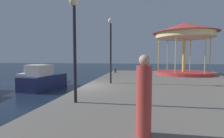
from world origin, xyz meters
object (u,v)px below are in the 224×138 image
motorboat_navy (43,80)px  bollard_south (115,71)px  carousel (184,36)px  lamp_post_mid_promenade (74,30)px  motorboat_white (37,75)px  lamp_post_far_end (111,39)px  person_far_corner (144,98)px

motorboat_navy → bollard_south: bearing=53.4°
carousel → lamp_post_mid_promenade: (-6.93, -11.89, -1.15)m
motorboat_navy → bollard_south: 8.31m
motorboat_white → carousel: size_ratio=0.79×
carousel → lamp_post_far_end: carousel is taller
lamp_post_far_end → bollard_south: (-0.86, 7.96, -2.77)m
lamp_post_mid_promenade → lamp_post_far_end: lamp_post_far_end is taller
lamp_post_far_end → person_far_corner: bearing=-74.4°
person_far_corner → motorboat_navy: bearing=132.6°
person_far_corner → carousel: bearing=72.8°
motorboat_white → carousel: (15.27, 2.06, 4.04)m
motorboat_navy → lamp_post_far_end: lamp_post_far_end is taller
motorboat_navy → lamp_post_mid_promenade: size_ratio=1.04×
bollard_south → carousel: bearing=-7.7°
motorboat_white → bollard_south: 8.57m
motorboat_navy → lamp_post_mid_promenade: (5.29, -6.21, 2.83)m
lamp_post_far_end → bollard_south: bearing=96.2°
motorboat_navy → person_far_corner: bearing=-47.4°
motorboat_navy → lamp_post_far_end: size_ratio=0.96×
lamp_post_mid_promenade → motorboat_white: bearing=130.3°
bollard_south → lamp_post_mid_promenade: bearing=-88.5°
lamp_post_mid_promenade → bollard_south: lamp_post_mid_promenade is taller
motorboat_navy → person_far_corner: 11.60m
bollard_south → person_far_corner: bearing=-79.3°
bollard_south → lamp_post_far_end: bearing=-83.8°
motorboat_white → lamp_post_mid_promenade: size_ratio=1.24×
motorboat_white → bollard_south: bearing=20.9°
motorboat_white → lamp_post_far_end: size_ratio=1.15×
motorboat_navy → carousel: 14.06m
motorboat_white → lamp_post_mid_promenade: 13.21m
carousel → motorboat_navy: bearing=-155.1°
lamp_post_far_end → person_far_corner: size_ratio=2.41×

